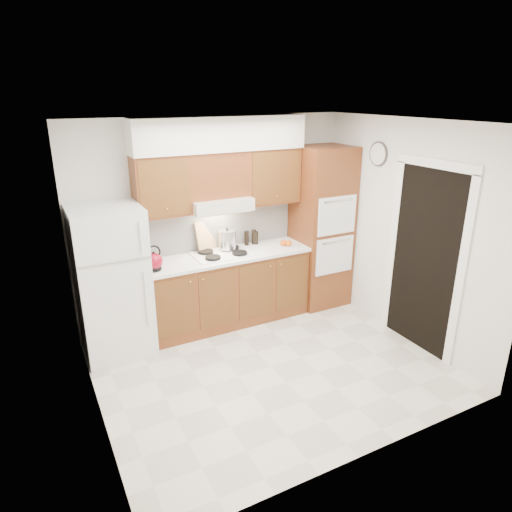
{
  "coord_description": "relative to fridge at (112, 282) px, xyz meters",
  "views": [
    {
      "loc": [
        -2.14,
        -3.76,
        2.87
      ],
      "look_at": [
        0.05,
        0.45,
        1.15
      ],
      "focal_mm": 32.0,
      "sensor_mm": 36.0,
      "label": 1
    }
  ],
  "objects": [
    {
      "name": "wall_clock",
      "position": [
        3.19,
        -0.59,
        1.29
      ],
      "size": [
        0.02,
        0.3,
        0.3
      ],
      "primitive_type": "cylinder",
      "rotation": [
        0.0,
        1.57,
        0.0
      ],
      "color": "#3F3833",
      "rests_on": "wall_right"
    },
    {
      "name": "wall_back",
      "position": [
        1.41,
        0.36,
        0.44
      ],
      "size": [
        3.6,
        0.02,
        2.6
      ],
      "primitive_type": "cube",
      "color": "silver",
      "rests_on": "floor"
    },
    {
      "name": "wall_left",
      "position": [
        -0.4,
        -1.14,
        0.44
      ],
      "size": [
        0.02,
        3.0,
        2.6
      ],
      "primitive_type": "cube",
      "color": "silver",
      "rests_on": "floor"
    },
    {
      "name": "soffit",
      "position": [
        1.43,
        0.18,
        1.54
      ],
      "size": [
        2.13,
        0.36,
        0.4
      ],
      "primitive_type": "cube",
      "color": "silver",
      "rests_on": "wall_back"
    },
    {
      "name": "condiment_a",
      "position": [
        1.92,
        0.25,
        0.18
      ],
      "size": [
        0.07,
        0.07,
        0.2
      ],
      "primitive_type": "cylinder",
      "rotation": [
        0.0,
        0.0,
        -0.29
      ],
      "color": "black",
      "rests_on": "countertop"
    },
    {
      "name": "condiment_b",
      "position": [
        1.81,
        0.26,
        0.18
      ],
      "size": [
        0.08,
        0.08,
        0.19
      ],
      "primitive_type": "cylinder",
      "rotation": [
        0.0,
        0.0,
        0.42
      ],
      "color": "black",
      "rests_on": "countertop"
    },
    {
      "name": "stock_pot",
      "position": [
        1.5,
        0.18,
        0.23
      ],
      "size": [
        0.26,
        0.26,
        0.23
      ],
      "primitive_type": "cylinder",
      "rotation": [
        0.0,
        0.0,
        0.19
      ],
      "color": "#BBBBC0",
      "rests_on": "cooktop"
    },
    {
      "name": "upper_cab_right",
      "position": [
        2.12,
        0.19,
        0.99
      ],
      "size": [
        0.73,
        0.33,
        0.7
      ],
      "primitive_type": "cube",
      "color": "brown",
      "rests_on": "wall_back"
    },
    {
      "name": "oven_cabinet",
      "position": [
        2.85,
        0.03,
        0.24
      ],
      "size": [
        0.7,
        0.65,
        2.2
      ],
      "primitive_type": "cube",
      "color": "brown",
      "rests_on": "floor"
    },
    {
      "name": "orange_near",
      "position": [
        2.22,
        0.01,
        0.12
      ],
      "size": [
        0.1,
        0.1,
        0.08
      ],
      "primitive_type": "sphere",
      "rotation": [
        0.0,
        0.0,
        0.41
      ],
      "color": "#EE500C",
      "rests_on": "countertop"
    },
    {
      "name": "kettle",
      "position": [
        0.47,
        -0.07,
        0.19
      ],
      "size": [
        0.2,
        0.2,
        0.2
      ],
      "primitive_type": "sphere",
      "rotation": [
        0.0,
        0.0,
        0.01
      ],
      "color": "maroon",
      "rests_on": "countertop"
    },
    {
      "name": "floor",
      "position": [
        1.41,
        -1.14,
        -0.86
      ],
      "size": [
        3.6,
        3.6,
        0.0
      ],
      "primitive_type": "plane",
      "color": "beige",
      "rests_on": "ground"
    },
    {
      "name": "countertop",
      "position": [
        1.43,
        0.05,
        0.06
      ],
      "size": [
        2.13,
        0.62,
        0.04
      ],
      "primitive_type": "cube",
      "color": "white",
      "rests_on": "base_cabinets"
    },
    {
      "name": "upper_cab_left",
      "position": [
        0.69,
        0.19,
        0.99
      ],
      "size": [
        0.63,
        0.33,
        0.7
      ],
      "primitive_type": "cube",
      "color": "brown",
      "rests_on": "wall_back"
    },
    {
      "name": "base_cabinets",
      "position": [
        1.43,
        0.06,
        -0.41
      ],
      "size": [
        2.11,
        0.6,
        0.9
      ],
      "primitive_type": "cube",
      "color": "brown",
      "rests_on": "floor"
    },
    {
      "name": "range_hood",
      "position": [
        1.38,
        0.13,
        0.71
      ],
      "size": [
        0.75,
        0.45,
        0.15
      ],
      "primitive_type": "cube",
      "color": "silver",
      "rests_on": "wall_back"
    },
    {
      "name": "fridge",
      "position": [
        0.0,
        0.0,
        0.0
      ],
      "size": [
        0.75,
        0.72,
        1.72
      ],
      "primitive_type": "cube",
      "color": "white",
      "rests_on": "floor"
    },
    {
      "name": "backsplash",
      "position": [
        1.43,
        0.34,
        0.36
      ],
      "size": [
        2.11,
        0.03,
        0.56
      ],
      "primitive_type": "cube",
      "color": "white",
      "rests_on": "countertop"
    },
    {
      "name": "ceiling",
      "position": [
        1.41,
        -1.14,
        1.74
      ],
      "size": [
        3.6,
        3.6,
        0.0
      ],
      "primitive_type": "plane",
      "color": "white",
      "rests_on": "wall_back"
    },
    {
      "name": "condiment_c",
      "position": [
        1.94,
        0.24,
        0.17
      ],
      "size": [
        0.07,
        0.07,
        0.17
      ],
      "primitive_type": "cylinder",
      "rotation": [
        0.0,
        0.0,
        0.13
      ],
      "color": "black",
      "rests_on": "countertop"
    },
    {
      "name": "upper_cab_over_hood",
      "position": [
        1.38,
        0.19,
        1.06
      ],
      "size": [
        0.75,
        0.33,
        0.55
      ],
      "primitive_type": "cube",
      "color": "brown",
      "rests_on": "range_hood"
    },
    {
      "name": "cutting_board",
      "position": [
        1.25,
        0.31,
        0.28
      ],
      "size": [
        0.3,
        0.18,
        0.38
      ],
      "primitive_type": "cube",
      "rotation": [
        -0.21,
        0.0,
        0.32
      ],
      "color": "tan",
      "rests_on": "countertop"
    },
    {
      "name": "wall_right",
      "position": [
        3.21,
        -1.14,
        0.44
      ],
      "size": [
        0.02,
        3.0,
        2.6
      ],
      "primitive_type": "cube",
      "color": "silver",
      "rests_on": "floor"
    },
    {
      "name": "doorway",
      "position": [
        3.19,
        -1.49,
        0.19
      ],
      "size": [
        0.02,
        0.9,
        2.1
      ],
      "primitive_type": "cube",
      "color": "black",
      "rests_on": "floor"
    },
    {
      "name": "orange_far",
      "position": [
        2.28,
        -0.03,
        0.12
      ],
      "size": [
        0.09,
        0.09,
        0.09
      ],
      "primitive_type": "sphere",
      "rotation": [
        0.0,
        0.0,
        -0.06
      ],
      "color": "orange",
      "rests_on": "countertop"
    },
    {
      "name": "cooktop",
      "position": [
        1.38,
        0.07,
        0.09
      ],
      "size": [
        0.74,
        0.5,
        0.01
      ],
      "primitive_type": "cube",
      "color": "white",
      "rests_on": "countertop"
    }
  ]
}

